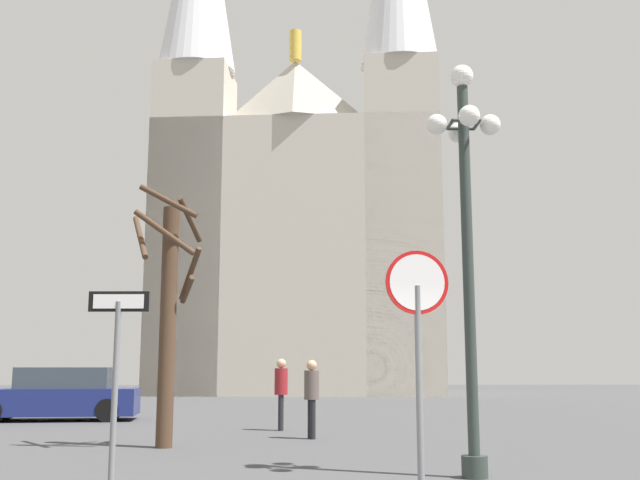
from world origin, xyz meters
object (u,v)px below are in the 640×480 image
cathedral (300,208)px  one_way_arrow_sign (116,366)px  stop_sign (418,323)px  parked_car_near_navy (59,396)px  pedestrian_walking (312,391)px  bare_tree (168,311)px  street_lamp (466,218)px  pedestrian_standing (281,387)px

cathedral → one_way_arrow_sign: bearing=-93.0°
stop_sign → one_way_arrow_sign: 3.53m
parked_car_near_navy → pedestrian_walking: bearing=-38.5°
bare_tree → one_way_arrow_sign: bearing=-85.2°
cathedral → street_lamp: 34.08m
stop_sign → cathedral: bearing=92.7°
parked_car_near_navy → street_lamp: bearing=-50.8°
cathedral → parked_car_near_navy: (-6.72, -21.68, -10.16)m
parked_car_near_navy → pedestrian_standing: (6.48, -3.56, 0.33)m
stop_sign → one_way_arrow_sign: (-3.49, -0.14, -0.50)m
stop_sign → bare_tree: size_ratio=0.58×
street_lamp → pedestrian_walking: street_lamp is taller
street_lamp → cathedral: bearing=94.6°
street_lamp → pedestrian_standing: street_lamp is taller
cathedral → pedestrian_walking: cathedral is taller
bare_tree → pedestrian_standing: bare_tree is taller
street_lamp → parked_car_near_navy: bearing=129.2°
cathedral → stop_sign: 36.11m
street_lamp → one_way_arrow_sign: bearing=-156.9°
one_way_arrow_sign → bare_tree: size_ratio=0.48×
street_lamp → pedestrian_standing: bearing=110.1°
one_way_arrow_sign → stop_sign: bearing=2.3°
pedestrian_standing → parked_car_near_navy: bearing=151.2°
one_way_arrow_sign → parked_car_near_navy: size_ratio=0.50×
cathedral → stop_sign: cathedral is taller
pedestrian_walking → pedestrian_standing: bearing=108.5°
pedestrian_walking → pedestrian_standing: 2.29m
cathedral → bare_tree: bearing=-94.5°
cathedral → bare_tree: 30.43m
one_way_arrow_sign → parked_car_near_navy: one_way_arrow_sign is taller
cathedral → street_lamp: (2.68, -33.19, -7.23)m
street_lamp → pedestrian_standing: size_ratio=3.50×
cathedral → street_lamp: cathedral is taller
street_lamp → pedestrian_walking: size_ratio=3.61×
pedestrian_walking → parked_car_near_navy: bearing=141.5°
street_lamp → bare_tree: size_ratio=1.20×
one_way_arrow_sign → cathedral: bearing=87.0°
street_lamp → pedestrian_walking: bearing=110.8°
cathedral → pedestrian_standing: cathedral is taller
one_way_arrow_sign → pedestrian_walking: (2.30, 7.70, -0.51)m
bare_tree → pedestrian_walking: bare_tree is taller
street_lamp → pedestrian_standing: 8.86m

